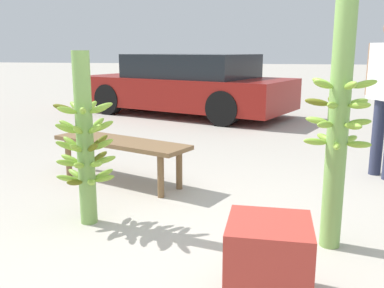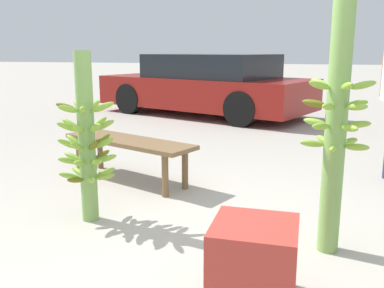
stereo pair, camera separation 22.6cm
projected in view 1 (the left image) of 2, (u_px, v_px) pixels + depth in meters
name	position (u px, v px, depth m)	size (l,w,h in m)	color
ground_plane	(188.00, 264.00, 2.63)	(80.00, 80.00, 0.00)	#B2AA9E
banana_stalk_left	(85.00, 141.00, 3.14)	(0.45, 0.45, 1.29)	#7AA851
banana_stalk_center	(338.00, 126.00, 2.71)	(0.43, 0.43, 1.60)	#7AA851
market_bench	(121.00, 146.00, 4.18)	(1.50, 0.92, 0.43)	brown
parked_car	(186.00, 85.00, 8.61)	(4.61, 3.18, 1.21)	maroon
produce_crate	(268.00, 261.00, 2.22)	(0.43, 0.43, 0.43)	#B2382D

